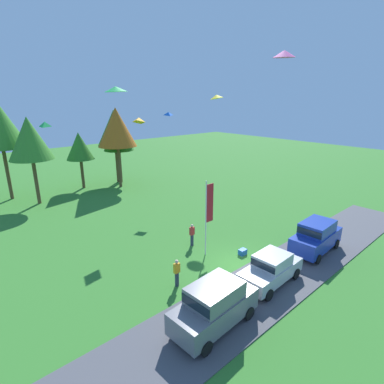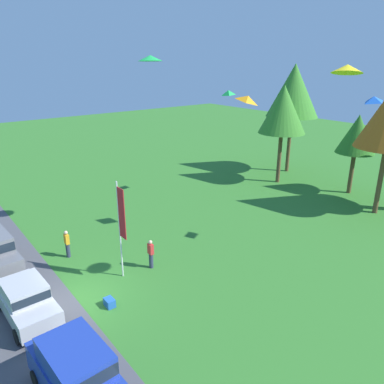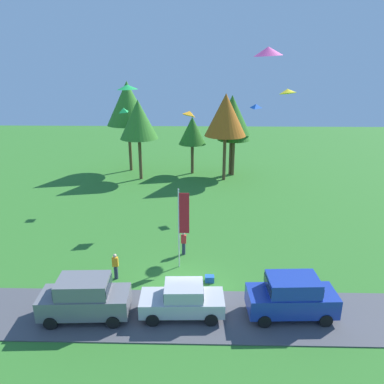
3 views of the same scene
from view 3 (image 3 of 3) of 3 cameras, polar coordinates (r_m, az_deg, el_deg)
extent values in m
plane|color=#337528|center=(23.02, -0.67, -14.59)|extent=(120.00, 120.00, 0.00)
cube|color=#4C4C51|center=(21.03, -0.92, -18.21)|extent=(36.00, 4.40, 0.06)
cube|color=slate|center=(21.09, -15.97, -15.84)|extent=(4.69, 2.13, 1.10)
cube|color=slate|center=(20.56, -16.22, -13.62)|extent=(2.69, 1.89, 0.84)
cube|color=#19232D|center=(20.56, -16.22, -13.62)|extent=(2.74, 1.86, 0.46)
cylinder|color=black|center=(21.15, -20.75, -18.15)|extent=(0.69, 0.27, 0.68)
cylinder|color=black|center=(22.53, -19.27, -15.43)|extent=(0.69, 0.27, 0.68)
cylinder|color=black|center=(20.38, -11.94, -18.78)|extent=(0.69, 0.27, 0.68)
cylinder|color=black|center=(21.80, -11.11, -15.88)|extent=(0.69, 0.27, 0.68)
cube|color=#B7B7BC|center=(20.56, -1.53, -16.53)|extent=(4.46, 1.95, 0.80)
cube|color=#B7B7BC|center=(20.13, -1.25, -14.79)|extent=(2.05, 1.71, 0.70)
cube|color=#19232D|center=(20.13, -1.25, -14.79)|extent=(2.09, 1.67, 0.38)
cylinder|color=black|center=(20.20, -6.05, -18.80)|extent=(0.69, 0.26, 0.68)
cylinder|color=black|center=(21.57, -5.62, -16.01)|extent=(0.69, 0.26, 0.68)
cylinder|color=black|center=(20.14, 2.94, -18.83)|extent=(0.69, 0.26, 0.68)
cylinder|color=black|center=(21.51, 2.67, -16.03)|extent=(0.69, 0.26, 0.68)
cube|color=#1E389E|center=(21.10, 14.87, -15.72)|extent=(4.69, 2.12, 1.10)
cube|color=#1E389E|center=(20.57, 15.10, -13.49)|extent=(2.68, 1.88, 0.84)
cube|color=#19232D|center=(20.57, 15.10, -13.49)|extent=(2.73, 1.85, 0.46)
cylinder|color=black|center=(20.35, 10.97, -18.75)|extent=(0.69, 0.27, 0.68)
cylinder|color=black|center=(21.77, 9.97, -15.86)|extent=(0.69, 0.27, 0.68)
cylinder|color=black|center=(21.20, 19.69, -17.91)|extent=(0.69, 0.27, 0.68)
cylinder|color=black|center=(22.56, 18.07, -15.23)|extent=(0.69, 0.27, 0.68)
cylinder|color=#2D334C|center=(24.24, -11.51, -11.90)|extent=(0.24, 0.24, 0.88)
cube|color=orange|center=(23.87, -11.62, -10.38)|extent=(0.36, 0.22, 0.60)
sphere|color=beige|center=(23.67, -11.69, -9.49)|extent=(0.22, 0.22, 0.22)
cylinder|color=#2D334C|center=(26.51, -1.27, -8.61)|extent=(0.24, 0.24, 0.88)
cube|color=red|center=(26.17, -1.29, -7.17)|extent=(0.36, 0.22, 0.60)
sphere|color=beige|center=(25.99, -1.29, -6.34)|extent=(0.22, 0.22, 0.22)
cylinder|color=brown|center=(46.87, -9.42, 6.64)|extent=(0.36, 0.36, 5.66)
cone|color=#387F28|center=(46.03, -9.79, 13.18)|extent=(5.09, 5.09, 5.09)
cylinder|color=brown|center=(43.16, -7.89, 5.01)|extent=(0.36, 0.36, 4.72)
cone|color=#387F28|center=(42.30, -8.17, 10.91)|extent=(4.25, 4.25, 4.25)
cylinder|color=brown|center=(45.21, 0.05, 5.10)|extent=(0.36, 0.36, 3.59)
cone|color=#2D7023|center=(44.51, 0.05, 9.36)|extent=(3.23, 3.23, 3.23)
cylinder|color=brown|center=(42.57, 4.95, 5.18)|extent=(0.36, 0.36, 5.09)
cone|color=#B25B19|center=(41.67, 5.14, 11.64)|extent=(4.58, 4.58, 4.58)
cylinder|color=brown|center=(44.78, 5.90, 5.72)|extent=(0.36, 0.36, 4.89)
cone|color=#2D7023|center=(43.94, 6.10, 11.62)|extent=(4.40, 4.40, 4.40)
cylinder|color=brown|center=(44.64, 6.27, 5.23)|extent=(0.36, 0.36, 4.25)
cone|color=#2D7023|center=(43.85, 6.46, 10.35)|extent=(3.82, 3.82, 3.82)
cylinder|color=silver|center=(24.01, -2.02, -5.66)|extent=(0.08, 0.08, 5.43)
cube|color=red|center=(23.56, -1.20, -3.28)|extent=(0.64, 0.04, 2.71)
cube|color=blue|center=(23.62, 2.70, -13.07)|extent=(0.56, 0.40, 0.40)
cone|color=yellow|center=(29.15, 14.37, 14.67)|extent=(1.72, 1.74, 0.56)
cone|color=green|center=(26.83, -9.83, 15.48)|extent=(1.93, 1.92, 0.39)
pyramid|color=green|center=(35.67, -10.42, 12.17)|extent=(1.13, 1.15, 0.47)
pyramid|color=orange|center=(30.66, -0.33, 11.89)|extent=(1.37, 1.36, 0.67)
cone|color=#EA4C9E|center=(19.92, 11.56, 20.28)|extent=(2.00, 1.99, 0.52)
pyramid|color=blue|center=(34.40, 9.72, 12.80)|extent=(1.06, 1.11, 0.44)
camera|label=1|loc=(16.99, -58.89, 2.45)|focal=28.00mm
camera|label=2|loc=(20.31, 48.91, 8.21)|focal=35.00mm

